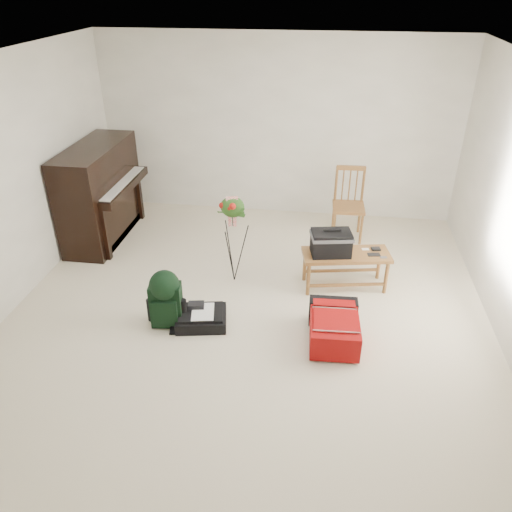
% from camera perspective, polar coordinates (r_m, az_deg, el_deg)
% --- Properties ---
extents(floor, '(5.00, 5.50, 0.01)m').
position_cam_1_polar(floor, '(5.23, -1.11, -7.26)').
color(floor, beige).
rests_on(floor, ground).
extents(ceiling, '(5.00, 5.50, 0.01)m').
position_cam_1_polar(ceiling, '(4.22, -1.46, 20.91)').
color(ceiling, white).
rests_on(ceiling, wall_back).
extents(wall_back, '(5.00, 0.04, 2.50)m').
position_cam_1_polar(wall_back, '(7.16, 2.44, 14.40)').
color(wall_back, white).
rests_on(wall_back, floor).
extents(piano, '(0.71, 1.50, 1.25)m').
position_cam_1_polar(piano, '(6.89, -17.29, 6.71)').
color(piano, black).
rests_on(piano, floor).
extents(bench, '(1.02, 0.56, 0.74)m').
position_cam_1_polar(bench, '(5.56, 9.09, 1.20)').
color(bench, olive).
rests_on(bench, floor).
extents(dining_chair, '(0.43, 0.43, 0.95)m').
position_cam_1_polar(dining_chair, '(6.74, 10.53, 5.78)').
color(dining_chair, olive).
rests_on(dining_chair, floor).
extents(red_suitcase, '(0.49, 0.71, 0.30)m').
position_cam_1_polar(red_suitcase, '(4.97, 8.91, -7.71)').
color(red_suitcase, '#A3070E').
rests_on(red_suitcase, floor).
extents(black_duffel, '(0.57, 0.49, 0.21)m').
position_cam_1_polar(black_duffel, '(5.16, -6.27, -6.97)').
color(black_duffel, black).
rests_on(black_duffel, floor).
extents(green_backpack, '(0.33, 0.31, 0.62)m').
position_cam_1_polar(green_backpack, '(5.06, -10.32, -4.53)').
color(green_backpack, black).
rests_on(green_backpack, floor).
extents(flower_stand, '(0.40, 0.40, 1.08)m').
position_cam_1_polar(flower_stand, '(5.60, -2.61, 1.84)').
color(flower_stand, black).
rests_on(flower_stand, floor).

